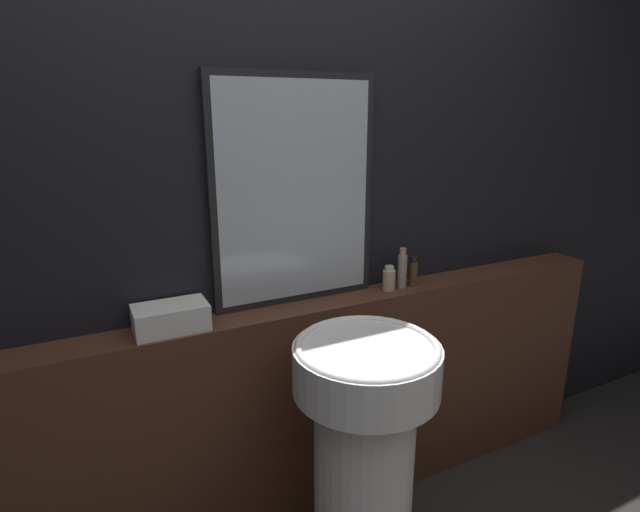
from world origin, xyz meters
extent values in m
cube|color=black|center=(0.00, 1.31, 1.25)|extent=(8.00, 0.06, 2.50)
cube|color=#512D1E|center=(0.00, 1.20, 0.46)|extent=(2.97, 0.16, 0.92)
cylinder|color=white|center=(0.06, 0.80, 0.39)|extent=(0.33, 0.33, 0.78)
cylinder|color=white|center=(0.06, 0.80, 0.85)|extent=(0.46, 0.46, 0.15)
torus|color=white|center=(0.06, 0.80, 0.93)|extent=(0.45, 0.45, 0.02)
cube|color=black|center=(0.03, 1.27, 1.34)|extent=(0.63, 0.03, 0.83)
cube|color=#B2BCC6|center=(0.03, 1.26, 1.34)|extent=(0.58, 0.02, 0.78)
cube|color=white|center=(-0.45, 1.20, 0.97)|extent=(0.24, 0.14, 0.09)
cylinder|color=#C6B284|center=(0.41, 1.20, 0.96)|extent=(0.05, 0.05, 0.08)
cylinder|color=silver|center=(0.41, 1.20, 1.01)|extent=(0.04, 0.04, 0.02)
cylinder|color=gray|center=(0.47, 1.20, 0.99)|extent=(0.04, 0.04, 0.14)
cylinder|color=tan|center=(0.47, 1.20, 1.07)|extent=(0.03, 0.03, 0.03)
cylinder|color=#4C3823|center=(0.53, 1.20, 0.97)|extent=(0.04, 0.04, 0.10)
cylinder|color=black|center=(0.53, 1.20, 1.03)|extent=(0.03, 0.03, 0.02)
camera|label=1|loc=(-0.69, -0.37, 1.61)|focal=28.00mm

